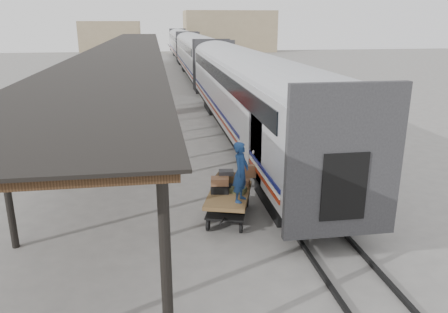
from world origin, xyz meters
The scene contains 11 objects.
ground centered at (0.00, 0.00, 0.00)m, with size 160.00×160.00×0.00m, color slate.
train centered at (3.19, 33.79, 2.69)m, with size 3.45×76.01×4.01m.
canopy centered at (-3.40, 24.00, 4.00)m, with size 4.90×64.30×4.15m.
rails centered at (3.20, 34.00, 0.06)m, with size 1.54×150.00×0.12m.
building_far centered at (14.00, 78.00, 4.00)m, with size 18.00×10.00×8.00m, color tan.
building_left centered at (-10.00, 82.00, 3.00)m, with size 12.00×8.00×6.00m, color tan.
baggage_cart centered at (0.75, -1.07, 0.65)m, with size 1.90×2.66×0.86m.
suitcase_stack centered at (0.74, -0.70, 1.08)m, with size 1.42×1.15×0.59m.
luggage_tug centered at (-1.02, 15.88, 0.62)m, with size 1.42×1.75×1.35m.
porter centered at (1.00, -1.72, 1.78)m, with size 0.67×0.44×1.83m, color navy.
pedestrian centered at (-3.58, 17.62, 0.81)m, with size 0.94×0.39×1.61m, color black.
Camera 1 is at (-1.39, -13.68, 6.06)m, focal length 35.00 mm.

